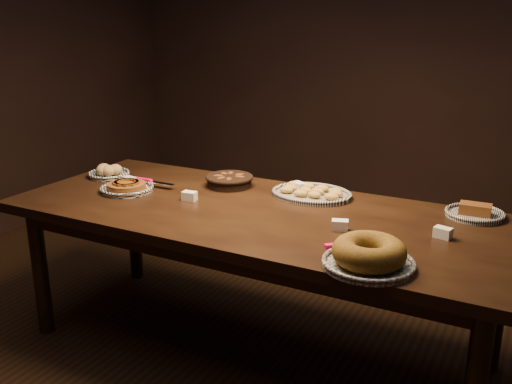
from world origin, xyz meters
The scene contains 9 objects.
ground centered at (0.00, 0.00, 0.00)m, with size 5.00×5.00×0.00m, color black.
buffet_table centered at (0.00, 0.00, 0.68)m, with size 2.40×1.00×0.75m.
apple_tart_plate centered at (-0.74, -0.05, 0.77)m, with size 0.34×0.29×0.05m.
madeleine_platter centered at (0.15, 0.32, 0.77)m, with size 0.41×0.34×0.05m.
bundt_cake_plate centered at (0.67, -0.38, 0.79)m, with size 0.36×0.39×0.11m.
croissant_basket centered at (-0.31, 0.28, 0.79)m, with size 0.28×0.28×0.06m.
bread_roll_plate centered at (-1.02, 0.12, 0.78)m, with size 0.24×0.24×0.07m.
loaf_plate centered at (0.93, 0.38, 0.77)m, with size 0.27×0.27×0.06m.
tent_cards centered at (0.04, 0.07, 0.77)m, with size 1.74×0.52×0.04m.
Camera 1 is at (1.20, -2.26, 1.63)m, focal length 40.00 mm.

